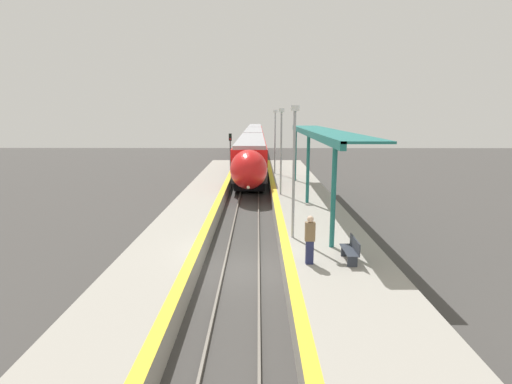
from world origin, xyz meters
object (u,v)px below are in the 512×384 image
at_px(platform_bench, 351,249).
at_px(train, 254,141).
at_px(person_waiting, 310,239).
at_px(lamppost_near, 294,164).
at_px(lamppost_far, 275,138).
at_px(railway_signal, 230,151).
at_px(lamppost_mid, 281,146).

bearing_deg(platform_bench, train, 94.94).
xyz_separation_m(train, platform_bench, (4.17, -48.21, -0.88)).
distance_m(person_waiting, lamppost_near, 3.95).
xyz_separation_m(train, lamppost_near, (2.23, -45.28, 1.94)).
bearing_deg(lamppost_far, railway_signal, 150.03).
bearing_deg(lamppost_near, train, 92.82).
bearing_deg(platform_bench, person_waiting, -171.33).
xyz_separation_m(lamppost_near, lamppost_mid, (0.00, 9.73, 0.00)).
relative_size(platform_bench, railway_signal, 0.33).
bearing_deg(railway_signal, train, 85.06).
bearing_deg(train, lamppost_far, -85.06).
xyz_separation_m(platform_bench, lamppost_near, (-1.93, 2.92, 2.81)).
xyz_separation_m(person_waiting, lamppost_near, (-0.34, 3.17, 2.33)).
bearing_deg(lamppost_near, railway_signal, 100.98).
distance_m(platform_bench, lamppost_far, 22.65).
distance_m(platform_bench, lamppost_mid, 13.11).
xyz_separation_m(lamppost_mid, lamppost_far, (0.00, 9.73, 0.00)).
distance_m(train, platform_bench, 48.39).
bearing_deg(person_waiting, lamppost_mid, 91.52).
relative_size(railway_signal, lamppost_near, 0.77).
height_order(train, railway_signal, railway_signal).
height_order(railway_signal, lamppost_near, lamppost_near).
bearing_deg(railway_signal, lamppost_mid, -70.76).
height_order(train, lamppost_far, lamppost_far).
bearing_deg(lamppost_far, lamppost_mid, -90.00).
xyz_separation_m(platform_bench, railway_signal, (-6.19, 24.85, 1.35)).
bearing_deg(lamppost_mid, railway_signal, 109.24).
bearing_deg(lamppost_near, lamppost_far, 90.00).
relative_size(person_waiting, lamppost_mid, 0.31).
bearing_deg(train, railway_signal, -94.94).
bearing_deg(railway_signal, platform_bench, -76.02).
distance_m(train, lamppost_far, 25.98).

